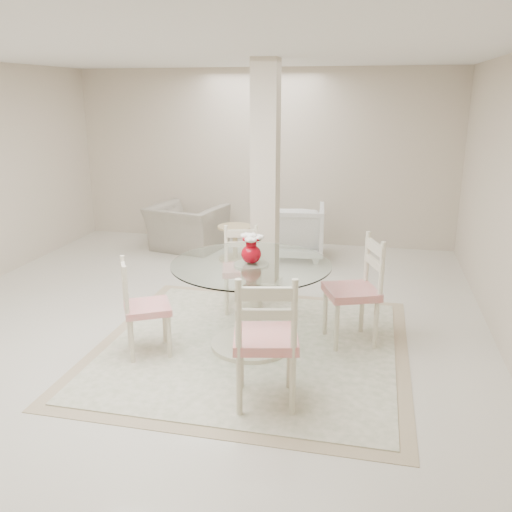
% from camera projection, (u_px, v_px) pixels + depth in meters
% --- Properties ---
extents(ground, '(7.00, 7.00, 0.00)m').
position_uv_depth(ground, '(192.00, 326.00, 5.62)').
color(ground, silver).
rests_on(ground, ground).
extents(room_shell, '(6.02, 7.02, 2.71)m').
position_uv_depth(room_shell, '(186.00, 145.00, 5.09)').
color(room_shell, beige).
rests_on(room_shell, ground).
extents(column, '(0.30, 0.30, 2.70)m').
position_uv_depth(column, '(265.00, 179.00, 6.35)').
color(column, beige).
rests_on(column, ground).
extents(area_rug, '(2.90, 2.90, 0.02)m').
position_uv_depth(area_rug, '(251.00, 347.00, 5.15)').
color(area_rug, tan).
rests_on(area_rug, ground).
extents(dining_table, '(1.46, 1.46, 0.84)m').
position_uv_depth(dining_table, '(251.00, 305.00, 5.03)').
color(dining_table, beige).
rests_on(dining_table, ground).
extents(red_vase, '(0.21, 0.20, 0.28)m').
position_uv_depth(red_vase, '(251.00, 249.00, 4.87)').
color(red_vase, '#A60512').
rests_on(red_vase, dining_table).
extents(dining_chair_east, '(0.60, 0.60, 1.16)m').
position_uv_depth(dining_chair_east, '(359.00, 282.00, 5.10)').
color(dining_chair_east, beige).
rests_on(dining_chair_east, ground).
extents(dining_chair_north, '(0.50, 0.50, 1.01)m').
position_uv_depth(dining_chair_north, '(241.00, 262.00, 5.96)').
color(dining_chair_north, '#F6ECCA').
rests_on(dining_chair_north, ground).
extents(dining_chair_west, '(0.55, 0.55, 1.01)m').
position_uv_depth(dining_chair_west, '(140.00, 301.00, 4.87)').
color(dining_chair_west, beige).
rests_on(dining_chair_west, ground).
extents(dining_chair_south, '(0.57, 0.57, 1.20)m').
position_uv_depth(dining_chair_south, '(266.00, 332.00, 3.99)').
color(dining_chair_south, beige).
rests_on(dining_chair_south, ground).
extents(recliner_taupe, '(1.23, 1.13, 0.68)m').
position_uv_depth(recliner_taupe, '(187.00, 228.00, 8.30)').
color(recliner_taupe, '#9D9682').
rests_on(recliner_taupe, ground).
extents(armchair_white, '(0.93, 0.95, 0.79)m').
position_uv_depth(armchair_white, '(294.00, 231.00, 7.87)').
color(armchair_white, white).
rests_on(armchair_white, ground).
extents(side_table, '(0.49, 0.49, 0.51)m').
position_uv_depth(side_table, '(235.00, 245.00, 7.76)').
color(side_table, tan).
rests_on(side_table, ground).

